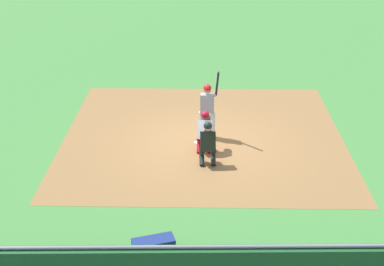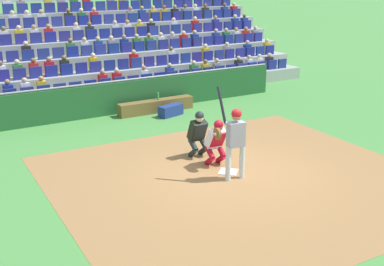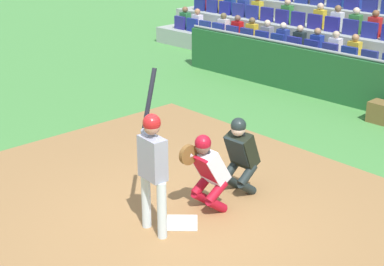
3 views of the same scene
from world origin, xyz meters
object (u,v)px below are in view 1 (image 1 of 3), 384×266
batter_at_plate (208,105)px  water_bottle_on_bench (157,253)px  home_plate_marker (204,142)px  home_plate_umpire (208,142)px  equipment_duffel_bag (154,247)px  catcher_crouching (205,129)px

batter_at_plate → water_bottle_on_bench: batter_at_plate is taller
home_plate_marker → home_plate_umpire: size_ratio=0.34×
batter_at_plate → home_plate_marker: bearing=-106.1°
equipment_duffel_bag → water_bottle_on_bench: bearing=-96.3°
water_bottle_on_bench → equipment_duffel_bag: size_ratio=0.30×
batter_at_plate → equipment_duffel_bag: (-1.35, -5.66, -0.89)m
home_plate_umpire → water_bottle_on_bench: home_plate_umpire is taller
water_bottle_on_bench → equipment_duffel_bag: bearing=99.9°
batter_at_plate → water_bottle_on_bench: (-1.23, -6.35, -0.51)m
catcher_crouching → water_bottle_on_bench: (-1.13, -5.41, -0.13)m
home_plate_umpire → home_plate_marker: bearing=93.1°
home_plate_umpire → equipment_duffel_bag: size_ratio=1.44×
home_plate_marker → water_bottle_on_bench: size_ratio=1.66×
water_bottle_on_bench → home_plate_marker: bearing=79.4°
home_plate_umpire → water_bottle_on_bench: bearing=-104.3°
water_bottle_on_bench → equipment_duffel_bag: water_bottle_on_bench is taller
home_plate_marker → equipment_duffel_bag: 5.38m
catcher_crouching → water_bottle_on_bench: catcher_crouching is taller
catcher_crouching → equipment_duffel_bag: size_ratio=1.40×
home_plate_marker → catcher_crouching: (0.02, -0.52, 0.69)m
water_bottle_on_bench → equipment_duffel_bag: (-0.12, 0.69, -0.38)m
catcher_crouching → home_plate_umpire: 0.79m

